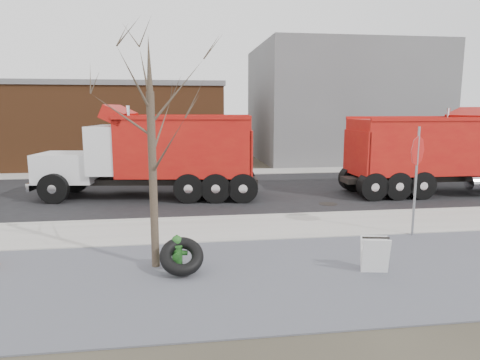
{
  "coord_description": "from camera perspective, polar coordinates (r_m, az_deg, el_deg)",
  "views": [
    {
      "loc": [
        -2.57,
        -12.22,
        3.63
      ],
      "look_at": [
        -0.73,
        1.01,
        1.4
      ],
      "focal_mm": 32.0,
      "sensor_mm": 36.0,
      "label": 1
    }
  ],
  "objects": [
    {
      "name": "ground",
      "position": [
        13.01,
        3.81,
        -6.75
      ],
      "size": [
        120.0,
        120.0,
        0.0
      ],
      "primitive_type": "plane",
      "color": "#383328",
      "rests_on": "ground"
    },
    {
      "name": "gravel_verge",
      "position": [
        9.78,
        8.07,
        -12.3
      ],
      "size": [
        60.0,
        5.0,
        0.03
      ],
      "primitive_type": "cube",
      "color": "slate",
      "rests_on": "ground"
    },
    {
      "name": "sidewalk",
      "position": [
        13.23,
        3.59,
        -6.33
      ],
      "size": [
        60.0,
        2.5,
        0.06
      ],
      "primitive_type": "cube",
      "color": "#9E9B93",
      "rests_on": "ground"
    },
    {
      "name": "curb",
      "position": [
        14.46,
        2.56,
        -4.85
      ],
      "size": [
        60.0,
        0.15,
        0.11
      ],
      "primitive_type": "cube",
      "color": "#9E9B93",
      "rests_on": "ground"
    },
    {
      "name": "road",
      "position": [
        19.05,
        -0.03,
        -1.48
      ],
      "size": [
        60.0,
        9.4,
        0.02
      ],
      "primitive_type": "cube",
      "color": "black",
      "rests_on": "ground"
    },
    {
      "name": "far_sidewalk",
      "position": [
        24.62,
        -1.86,
        1.06
      ],
      "size": [
        60.0,
        2.0,
        0.06
      ],
      "primitive_type": "cube",
      "color": "#9E9B93",
      "rests_on": "ground"
    },
    {
      "name": "building_grey",
      "position": [
        32.36,
        13.22,
        9.88
      ],
      "size": [
        12.0,
        10.0,
        8.0
      ],
      "color": "slate",
      "rests_on": "ground"
    },
    {
      "name": "building_brick",
      "position": [
        30.17,
        -22.36,
        6.92
      ],
      "size": [
        20.2,
        8.2,
        5.3
      ],
      "color": "brown",
      "rests_on": "ground"
    },
    {
      "name": "bare_tree",
      "position": [
        9.65,
        -11.77,
        7.29
      ],
      "size": [
        3.2,
        3.2,
        5.2
      ],
      "color": "#382D23",
      "rests_on": "ground"
    },
    {
      "name": "fire_hydrant",
      "position": [
        9.87,
        -8.37,
        -9.82
      ],
      "size": [
        0.48,
        0.46,
        0.84
      ],
      "rotation": [
        0.0,
        0.0,
        -0.13
      ],
      "color": "#2A6727",
      "rests_on": "ground"
    },
    {
      "name": "truck_tire",
      "position": [
        9.63,
        -7.78,
        -10.04
      ],
      "size": [
        1.04,
        1.0,
        0.81
      ],
      "color": "black",
      "rests_on": "ground"
    },
    {
      "name": "stop_sign",
      "position": [
        13.01,
        22.52,
        2.07
      ],
      "size": [
        0.7,
        0.54,
        3.15
      ],
      "rotation": [
        0.0,
        0.0,
        0.25
      ],
      "color": "gray",
      "rests_on": "ground"
    },
    {
      "name": "sandwich_board",
      "position": [
        10.06,
        17.55,
        -9.47
      ],
      "size": [
        0.65,
        0.47,
        0.82
      ],
      "rotation": [
        0.0,
        0.0,
        -0.19
      ],
      "color": "silver",
      "rests_on": "ground"
    },
    {
      "name": "dump_truck_red_a",
      "position": [
        20.18,
        25.07,
        3.53
      ],
      "size": [
        9.04,
        2.53,
        3.64
      ],
      "rotation": [
        0.0,
        0.0,
        0.0
      ],
      "color": "black",
      "rests_on": "ground"
    },
    {
      "name": "dump_truck_red_b",
      "position": [
        17.75,
        -10.98,
        3.7
      ],
      "size": [
        8.99,
        3.55,
        3.73
      ],
      "rotation": [
        0.0,
        0.0,
        3.02
      ],
      "color": "black",
      "rests_on": "ground"
    }
  ]
}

